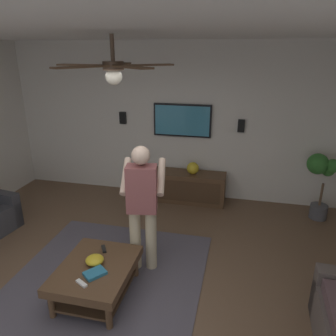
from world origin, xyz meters
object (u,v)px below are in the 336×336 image
coffee_table (96,273)px  wall_speaker_right (123,118)px  remote_black (104,249)px  ceiling_fan (113,69)px  bowl (95,260)px  vase_round (193,168)px  potted_plant_tall (321,177)px  person_standing (142,202)px  media_console (179,186)px  wall_speaker_left (241,126)px  tv (182,120)px  remote_white (82,283)px  book (95,273)px

coffee_table → wall_speaker_right: (2.96, 0.73, 1.16)m
wall_speaker_right → remote_black: bearing=-165.2°
wall_speaker_right → ceiling_fan: ceiling_fan is taller
bowl → vase_round: bearing=-14.6°
coffee_table → potted_plant_tall: 3.82m
person_standing → ceiling_fan: 1.62m
media_console → potted_plant_tall: (-0.13, -2.38, 0.45)m
bowl → wall_speaker_left: 3.41m
person_standing → potted_plant_tall: person_standing is taller
media_console → vase_round: vase_round is taller
tv → vase_round: (-0.27, -0.26, -0.80)m
potted_plant_tall → wall_speaker_left: size_ratio=5.03×
tv → remote_black: size_ratio=7.01×
bowl → ceiling_fan: size_ratio=0.18×
person_standing → coffee_table: bearing=139.9°
coffee_table → vase_round: bearing=-13.9°
tv → remote_black: 2.87m
coffee_table → ceiling_fan: (0.23, -0.25, 2.21)m
tv → remote_white: tv is taller
media_console → wall_speaker_right: size_ratio=7.73×
tv → ceiling_fan: bearing=-3.4°
vase_round → wall_speaker_right: wall_speaker_right is taller
remote_white → ceiling_fan: size_ratio=0.13×
vase_round → remote_black: bearing=163.6°
potted_plant_tall → coffee_table: bearing=132.8°
person_standing → remote_black: bearing=118.8°
potted_plant_tall → bowl: 3.79m
person_standing → remote_black: person_standing is taller
book → media_console: bearing=31.0°
wall_speaker_left → bowl: bearing=153.2°
remote_black → ceiling_fan: ceiling_fan is taller
remote_white → person_standing: bearing=97.3°
wall_speaker_left → ceiling_fan: 3.17m
tv → vase_round: tv is taller
vase_round → wall_speaker_right: (0.28, 1.40, 0.79)m
remote_black → bowl: bearing=150.6°
media_console → vase_round: bearing=84.4°
bowl → book: size_ratio=0.93×
bowl → remote_white: size_ratio=1.36×
book → remote_black: bearing=49.9°
coffee_table → bowl: bowl is taller
person_standing → remote_white: bearing=148.4°
person_standing → wall_speaker_right: 2.63m
remote_white → tv: bearing=111.5°
remote_black → wall_speaker_right: wall_speaker_right is taller
coffee_table → potted_plant_tall: (2.57, -2.78, 0.43)m
coffee_table → ceiling_fan: ceiling_fan is taller
wall_speaker_right → person_standing: bearing=-154.8°
bowl → remote_black: bowl is taller
coffee_table → vase_round: size_ratio=4.55×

